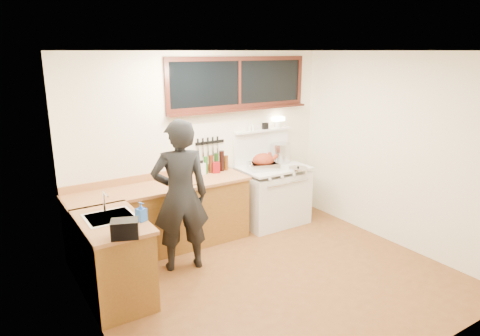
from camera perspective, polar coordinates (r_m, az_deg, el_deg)
ground_plane at (r=5.24m, az=4.70°, el=-14.54°), size 4.00×3.50×0.02m
room_shell at (r=4.64m, az=5.15°, el=3.52°), size 4.10×3.60×2.65m
counter_back at (r=5.83m, az=-10.35°, el=-6.48°), size 2.44×0.64×1.00m
counter_left at (r=4.85m, az=-16.53°, el=-11.57°), size 0.64×1.09×0.90m
sink_unit at (r=4.76m, az=-16.93°, el=-6.90°), size 0.50×0.45×0.37m
vintage_stove at (r=6.63m, az=4.32°, el=-3.43°), size 1.02×0.74×1.60m
back_window at (r=6.32m, az=-0.05°, el=10.52°), size 2.32×0.13×0.77m
left_doorway at (r=3.49m, az=-16.38°, el=-11.02°), size 0.02×1.04×2.17m
knife_strip at (r=6.18m, az=-4.16°, el=3.31°), size 0.46×0.03×0.28m
man at (r=5.14m, az=-7.94°, el=-3.71°), size 0.77×0.60×1.86m
soap_bottle at (r=4.53m, az=-13.06°, el=-5.70°), size 0.12×0.12×0.20m
toaster at (r=4.19m, az=-15.10°, el=-7.84°), size 0.30×0.25×0.17m
cutting_board at (r=5.67m, az=-7.62°, el=-1.65°), size 0.42×0.33×0.14m
roast_turkey at (r=6.32m, az=3.15°, el=0.72°), size 0.49×0.42×0.24m
stockpot at (r=6.74m, az=5.42°, el=2.04°), size 0.38×0.38×0.30m
saucepan at (r=6.64m, az=4.35°, el=1.06°), size 0.19×0.29×0.12m
pot_lid at (r=6.41m, az=7.76°, el=-0.03°), size 0.34×0.34×0.04m
coffee_tin at (r=6.14m, az=-3.24°, el=0.06°), size 0.12×0.11×0.16m
pitcher at (r=6.08m, az=-4.95°, el=-0.10°), size 0.10×0.10×0.16m
bottle_cluster at (r=6.18m, az=-3.36°, el=0.65°), size 0.46×0.07×0.30m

